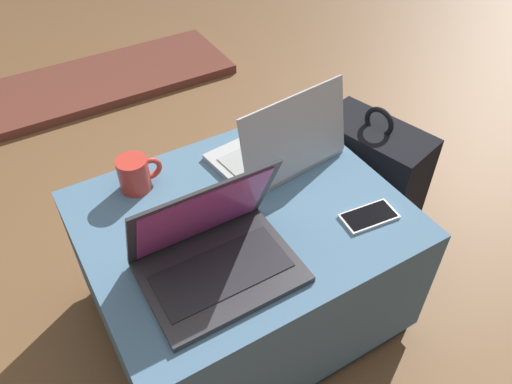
{
  "coord_description": "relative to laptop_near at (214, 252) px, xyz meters",
  "views": [
    {
      "loc": [
        -0.43,
        -0.8,
        1.36
      ],
      "look_at": [
        0.03,
        -0.02,
        0.52
      ],
      "focal_mm": 35.0,
      "sensor_mm": 36.0,
      "label": 1
    }
  ],
  "objects": [
    {
      "name": "ground_plane",
      "position": [
        0.14,
        0.12,
        -0.49
      ],
      "size": [
        14.0,
        14.0,
        0.0
      ],
      "primitive_type": "plane",
      "color": "brown"
    },
    {
      "name": "ottoman",
      "position": [
        0.14,
        0.12,
        -0.27
      ],
      "size": [
        0.81,
        0.67,
        0.44
      ],
      "color": "#2A3D4E",
      "rests_on": "ground_plane"
    },
    {
      "name": "laptop_near",
      "position": [
        0.0,
        0.0,
        0.0
      ],
      "size": [
        0.35,
        0.26,
        0.25
      ],
      "rotation": [
        0.0,
        0.0,
        -0.0
      ],
      "color": "#333338",
      "rests_on": "ottoman"
    },
    {
      "name": "laptop_far",
      "position": [
        0.34,
        0.25,
        -0.0
      ],
      "size": [
        0.37,
        0.27,
        0.24
      ],
      "rotation": [
        0.0,
        0.0,
        3.26
      ],
      "color": "#B7B7BC",
      "rests_on": "ottoman"
    },
    {
      "name": "cell_phone",
      "position": [
        0.41,
        -0.06,
        -0.05
      ],
      "size": [
        0.15,
        0.09,
        0.01
      ],
      "rotation": [
        0.0,
        0.0,
        4.6
      ],
      "color": "white",
      "rests_on": "ottoman"
    },
    {
      "name": "backpack",
      "position": [
        0.69,
        0.22,
        -0.28
      ],
      "size": [
        0.31,
        0.39,
        0.52
      ],
      "rotation": [
        0.0,
        0.0,
        1.83
      ],
      "color": "black",
      "rests_on": "ground_plane"
    },
    {
      "name": "coffee_mug",
      "position": [
        -0.06,
        0.35,
        -0.0
      ],
      "size": [
        0.12,
        0.08,
        0.1
      ],
      "color": "red",
      "rests_on": "ottoman"
    },
    {
      "name": "fireplace_hearth",
      "position": [
        0.14,
        1.68,
        -0.47
      ],
      "size": [
        1.4,
        0.5,
        0.04
      ],
      "color": "brown",
      "rests_on": "ground_plane"
    }
  ]
}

